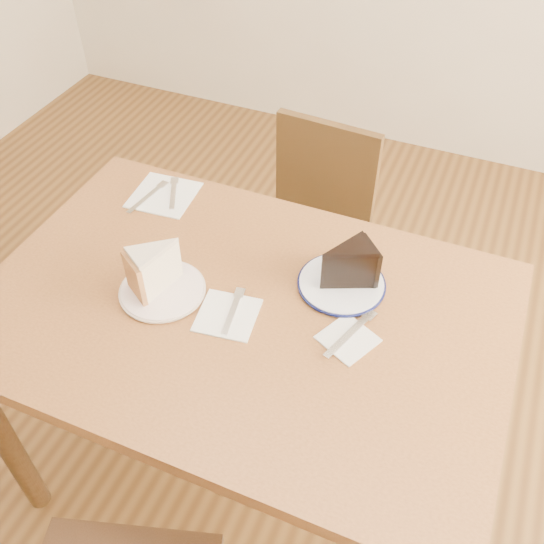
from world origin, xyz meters
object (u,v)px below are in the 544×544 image
Objects in this scene: plate_navy at (341,284)px; plate_cream at (163,290)px; chair_far at (307,238)px; chocolate_cake at (345,268)px; table at (243,335)px; carrot_cake at (159,268)px.

plate_cream is at bearing -154.29° from plate_navy.
chair_far is 0.62m from chocolate_cake.
plate_cream reaches higher than table.
chocolate_cake is at bearing 25.47° from plate_cream.
chair_far is 0.71m from plate_cream.
plate_navy is 0.42m from carrot_cake.
table is at bearing -141.12° from plate_navy.
plate_cream is 0.42m from chocolate_cake.
plate_navy is 1.75× the size of carrot_cake.
table is 6.07× the size of plate_navy.
carrot_cake is 0.96× the size of chocolate_cake.
plate_cream is at bearing 81.78° from chair_far.
plate_cream is (-0.19, -0.03, 0.10)m from table.
chair_far reaches higher than table.
carrot_cake reaches higher than table.
plate_cream is at bearing -24.65° from carrot_cake.
chair_far is at bearing 94.80° from table.
chair_far is (-0.05, 0.60, -0.20)m from table.
carrot_cake is at bearing -156.34° from plate_navy.
chocolate_cake is (0.19, 0.15, 0.16)m from table.
plate_cream is 1.69× the size of carrot_cake.
chocolate_cake is (0.00, -0.00, 0.05)m from plate_navy.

